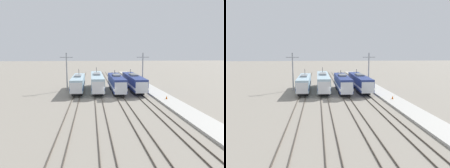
{
  "view_description": "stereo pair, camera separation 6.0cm",
  "coord_description": "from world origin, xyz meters",
  "views": [
    {
      "loc": [
        -3.69,
        -44.26,
        9.59
      ],
      "look_at": [
        0.93,
        4.22,
        2.47
      ],
      "focal_mm": 35.0,
      "sensor_mm": 36.0,
      "label": 1
    },
    {
      "loc": [
        -3.63,
        -44.26,
        9.59
      ],
      "look_at": [
        0.93,
        4.22,
        2.47
      ],
      "focal_mm": 35.0,
      "sensor_mm": 36.0,
      "label": 2
    }
  ],
  "objects": [
    {
      "name": "ground_plane",
      "position": [
        0.0,
        0.0,
        0.0
      ],
      "size": [
        400.0,
        400.0,
        0.0
      ],
      "primitive_type": "plane",
      "color": "gray"
    },
    {
      "name": "rail_pair_far_left",
      "position": [
        -6.92,
        0.0,
        0.07
      ],
      "size": [
        1.51,
        120.0,
        0.15
      ],
      "color": "#4C4238",
      "rests_on": "ground_plane"
    },
    {
      "name": "rail_pair_center_left",
      "position": [
        -2.31,
        0.0,
        0.07
      ],
      "size": [
        1.51,
        120.0,
        0.15
      ],
      "color": "#4C4238",
      "rests_on": "ground_plane"
    },
    {
      "name": "rail_pair_center_right",
      "position": [
        2.31,
        0.0,
        0.07
      ],
      "size": [
        1.51,
        120.0,
        0.15
      ],
      "color": "#4C4238",
      "rests_on": "ground_plane"
    },
    {
      "name": "rail_pair_far_right",
      "position": [
        6.92,
        0.0,
        0.07
      ],
      "size": [
        1.51,
        120.0,
        0.15
      ],
      "color": "#4C4238",
      "rests_on": "ground_plane"
    },
    {
      "name": "locomotive_far_left",
      "position": [
        -6.92,
        8.76,
        2.1
      ],
      "size": [
        2.81,
        16.38,
        5.32
      ],
      "color": "#232326",
      "rests_on": "ground_plane"
    },
    {
      "name": "locomotive_center_left",
      "position": [
        -2.31,
        9.76,
        2.26
      ],
      "size": [
        2.88,
        19.72,
        5.58
      ],
      "color": "#232326",
      "rests_on": "ground_plane"
    },
    {
      "name": "locomotive_center_right",
      "position": [
        2.31,
        7.36,
        2.2
      ],
      "size": [
        2.83,
        16.79,
        5.0
      ],
      "color": "black",
      "rests_on": "ground_plane"
    },
    {
      "name": "locomotive_far_right",
      "position": [
        6.92,
        9.33,
        2.13
      ],
      "size": [
        2.97,
        19.17,
        5.04
      ],
      "color": "black",
      "rests_on": "ground_plane"
    },
    {
      "name": "catenary_tower_left",
      "position": [
        -9.81,
        11.0,
        5.03
      ],
      "size": [
        3.19,
        0.31,
        9.45
      ],
      "color": "gray",
      "rests_on": "ground_plane"
    },
    {
      "name": "catenary_tower_right",
      "position": [
        9.54,
        11.0,
        5.03
      ],
      "size": [
        3.19,
        0.31,
        9.45
      ],
      "color": "gray",
      "rests_on": "ground_plane"
    },
    {
      "name": "platform",
      "position": [
        11.43,
        0.0,
        0.16
      ],
      "size": [
        4.0,
        120.0,
        0.32
      ],
      "color": "#B7B5AD",
      "rests_on": "ground_plane"
    },
    {
      "name": "traffic_cone",
      "position": [
        11.24,
        -2.74,
        0.66
      ],
      "size": [
        0.39,
        0.39,
        0.69
      ],
      "color": "orange",
      "rests_on": "platform"
    }
  ]
}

